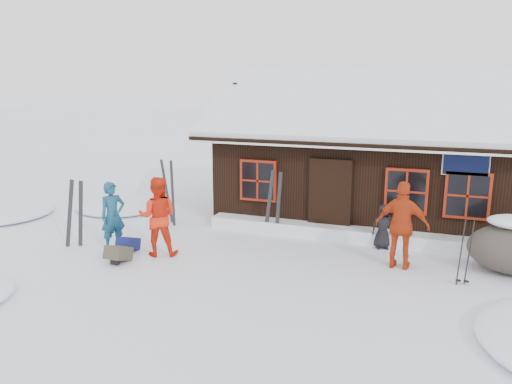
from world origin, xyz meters
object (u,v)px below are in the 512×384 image
skier_orange_left (158,216)px  skier_crouched (383,226)px  ski_poles (465,253)px  skier_orange_right (402,226)px  backpack_blue (128,246)px  backpack_olive (119,256)px  ski_pair_left (75,214)px  skier_teal (113,216)px

skier_orange_left → skier_crouched: 5.42m
skier_crouched → ski_poles: ski_poles is taller
skier_orange_right → backpack_blue: 6.37m
skier_crouched → backpack_olive: skier_crouched is taller
ski_pair_left → backpack_olive: 1.87m
skier_crouched → skier_teal: bearing=-177.9°
skier_orange_left → skier_orange_right: size_ratio=0.97×
skier_crouched → backpack_olive: 6.30m
skier_orange_right → ski_pair_left: 7.74m
ski_poles → skier_crouched: bearing=135.4°
skier_orange_right → ski_pair_left: skier_orange_right is taller
backpack_blue → backpack_olive: backpack_olive is taller
skier_orange_right → skier_teal: bearing=14.3°
skier_crouched → ski_pair_left: (-7.12, -2.47, 0.27)m
skier_teal → backpack_blue: bearing=-65.1°
skier_orange_right → backpack_blue: (-6.21, -1.15, -0.83)m
skier_orange_right → skier_crouched: bearing=-62.3°
skier_crouched → backpack_blue: skier_crouched is taller
ski_pair_left → skier_orange_right: bearing=-2.3°
skier_teal → skier_orange_left: size_ratio=0.89×
ski_poles → backpack_olive: ski_poles is taller
skier_teal → ski_poles: (7.90, 0.58, -0.17)m
skier_orange_left → backpack_blue: bearing=-15.1°
ski_pair_left → ski_poles: (8.90, 0.72, -0.15)m
skier_teal → ski_poles: size_ratio=1.19×
skier_teal → skier_orange_right: skier_orange_right is taller
ski_poles → backpack_olive: bearing=-169.7°
skier_teal → skier_crouched: skier_teal is taller
ski_pair_left → skier_orange_left: bearing=-7.0°
skier_crouched → ski_pair_left: ski_pair_left is taller
skier_teal → skier_orange_right: 6.73m
backpack_olive → ski_pair_left: bearing=160.1°
skier_teal → ski_poles: skier_teal is taller
backpack_olive → skier_orange_right: bearing=17.4°
skier_orange_left → ski_pair_left: bearing=-16.9°
skier_orange_right → backpack_olive: (-6.00, -1.84, -0.82)m
ski_poles → backpack_olive: 7.40m
skier_teal → skier_crouched: bearing=-37.4°
ski_poles → backpack_olive: size_ratio=2.56×
skier_teal → ski_pair_left: (-1.00, -0.14, -0.02)m
skier_teal → ski_pair_left: 1.01m
skier_teal → ski_pair_left: size_ratio=0.96×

